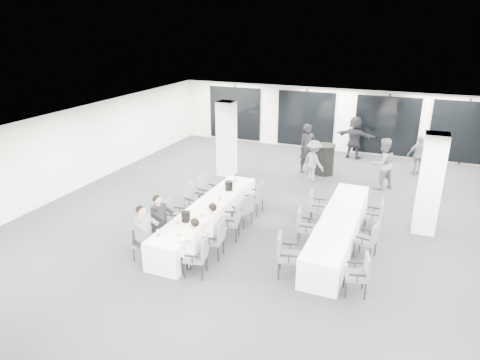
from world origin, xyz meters
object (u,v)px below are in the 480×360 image
object	(u,v)px
chair_main_left_fourth	(192,198)
chair_side_right_mid	(369,238)
chair_side_right_far	(376,214)
ice_bucket_near	(186,217)
chair_main_left_near	(141,241)
chair_side_left_mid	(304,225)
chair_side_left_far	(316,205)
chair_side_left_near	(285,253)
standing_guest_b	(383,160)
chair_main_right_near	(199,254)
standing_guest_c	(314,158)
chair_main_right_second	(216,237)
cocktail_table	(324,159)
chair_main_right_fourth	(245,209)
banquet_table_main	(208,218)
chair_side_right_near	(360,272)
chair_main_right_mid	(233,219)
chair_main_right_far	(256,196)
standing_guest_a	(308,145)
banquet_table_side	(338,230)
standing_guest_d	(419,153)
standing_guest_g	(229,131)
standing_guest_f	(355,135)
chair_main_left_far	(206,189)
chair_main_left_second	(157,228)
standing_guest_e	(438,164)
chair_main_left_mid	(173,214)
ice_bucket_far	(229,186)

from	to	relation	value
chair_main_left_fourth	chair_side_right_mid	world-z (taller)	chair_main_left_fourth
chair_side_right_far	ice_bucket_near	xyz separation A→B (m)	(-4.37, -2.82, 0.36)
chair_main_left_near	chair_side_left_mid	size ratio (longest dim) A/B	0.91
chair_side_left_mid	chair_side_left_far	bearing A→B (deg)	173.19
chair_side_left_near	standing_guest_b	xyz separation A→B (m)	(1.48, 6.56, 0.44)
chair_side_right_mid	chair_main_right_near	bearing A→B (deg)	136.92
chair_side_left_mid	standing_guest_c	bearing A→B (deg)	-176.33
chair_main_left_fourth	chair_side_left_far	bearing A→B (deg)	114.69
chair_main_left_fourth	chair_main_right_second	distance (m)	2.51
ice_bucket_near	cocktail_table	bearing A→B (deg)	73.96
chair_main_right_fourth	chair_side_right_mid	size ratio (longest dim) A/B	0.97
chair_main_right_second	standing_guest_b	xyz separation A→B (m)	(3.28, 6.44, 0.47)
banquet_table_main	standing_guest_b	xyz separation A→B (m)	(4.12, 5.22, 0.65)
chair_main_left_fourth	ice_bucket_near	bearing A→B (deg)	32.71
chair_side_right_near	chair_side_right_mid	size ratio (longest dim) A/B	0.99
chair_main_right_near	chair_main_right_mid	size ratio (longest dim) A/B	0.95
cocktail_table	chair_side_right_mid	world-z (taller)	cocktail_table
chair_main_right_near	chair_main_right_far	xyz separation A→B (m)	(0.00, 3.68, 0.02)
chair_side_right_mid	chair_side_left_far	bearing A→B (deg)	62.12
chair_main_left_fourth	standing_guest_a	distance (m)	5.75
banquet_table_main	banquet_table_side	world-z (taller)	same
chair_main_right_near	standing_guest_c	size ratio (longest dim) A/B	0.56
chair_side_left_far	standing_guest_d	xyz separation A→B (m)	(2.63, 5.67, 0.30)
cocktail_table	chair_side_left_far	world-z (taller)	cocktail_table
standing_guest_g	ice_bucket_near	distance (m)	9.14
chair_side_right_near	ice_bucket_near	distance (m)	4.40
chair_main_right_near	ice_bucket_near	bearing A→B (deg)	29.43
chair_main_left_fourth	chair_side_right_near	size ratio (longest dim) A/B	1.08
banquet_table_main	chair_main_right_fourth	bearing A→B (deg)	38.46
chair_main_right_near	chair_side_right_near	distance (m)	3.54
banquet_table_side	chair_side_right_mid	world-z (taller)	chair_side_right_mid
chair_main_right_near	standing_guest_d	size ratio (longest dim) A/B	0.57
chair_main_left_near	standing_guest_f	world-z (taller)	standing_guest_f
banquet_table_side	standing_guest_b	world-z (taller)	standing_guest_b
chair_main_left_far	standing_guest_c	size ratio (longest dim) A/B	0.57
chair_main_left_second	chair_side_right_mid	world-z (taller)	chair_side_right_mid
chair_main_right_mid	standing_guest_e	bearing A→B (deg)	-52.64
chair_main_left_mid	standing_guest_a	size ratio (longest dim) A/B	0.46
ice_bucket_far	chair_main_left_far	bearing A→B (deg)	166.56
chair_main_left_far	chair_main_left_mid	bearing A→B (deg)	9.64
banquet_table_main	chair_main_left_fourth	xyz separation A→B (m)	(-0.84, 0.64, 0.20)
cocktail_table	standing_guest_f	world-z (taller)	standing_guest_f
chair_main_left_far	standing_guest_d	bearing A→B (deg)	143.18
chair_main_right_mid	chair_side_left_mid	xyz separation A→B (m)	(1.81, 0.49, -0.04)
chair_side_left_mid	ice_bucket_far	bearing A→B (deg)	-117.99
chair_main_right_fourth	banquet_table_main	bearing A→B (deg)	143.06
chair_side_left_near	ice_bucket_far	size ratio (longest dim) A/B	3.77
chair_side_left_mid	chair_side_right_mid	size ratio (longest dim) A/B	0.99
chair_main_right_mid	ice_bucket_near	bearing A→B (deg)	121.76
cocktail_table	chair_side_right_far	bearing A→B (deg)	-61.05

